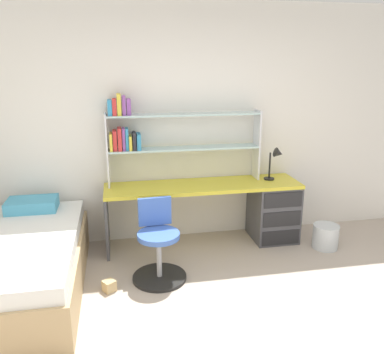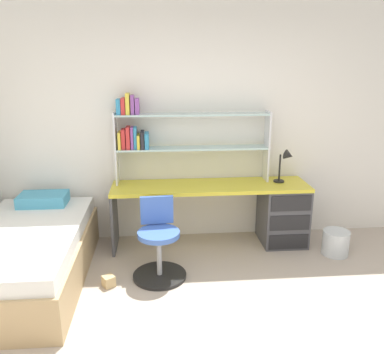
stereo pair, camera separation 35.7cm
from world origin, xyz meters
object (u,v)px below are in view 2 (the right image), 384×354
(desk, at_px, (261,209))
(toy_block_natural_1, at_px, (109,281))
(swivel_chair, at_px, (159,247))
(bookshelf_hutch, at_px, (167,132))
(waste_bin, at_px, (336,243))
(bed_platform, at_px, (27,256))
(desk_lamp, at_px, (287,161))

(desk, relative_size, toy_block_natural_1, 21.46)
(swivel_chair, height_order, toy_block_natural_1, swivel_chair)
(bookshelf_hutch, height_order, waste_bin, bookshelf_hutch)
(bookshelf_hutch, bearing_deg, swivel_chair, -98.38)
(waste_bin, relative_size, toy_block_natural_1, 2.82)
(bookshelf_hutch, height_order, toy_block_natural_1, bookshelf_hutch)
(swivel_chair, height_order, waste_bin, swivel_chair)
(bookshelf_hutch, relative_size, bed_platform, 0.90)
(waste_bin, xyz_separation_m, toy_block_natural_1, (-2.38, -0.45, -0.08))
(bed_platform, xyz_separation_m, waste_bin, (3.14, 0.29, -0.13))
(desk, distance_m, bed_platform, 2.49)
(bed_platform, bearing_deg, desk, 15.33)
(bookshelf_hutch, xyz_separation_m, swivel_chair, (-0.12, -0.80, -0.98))
(desk, xyz_separation_m, desk_lamp, (0.26, 0.01, 0.56))
(desk, xyz_separation_m, waste_bin, (0.74, -0.36, -0.28))
(bed_platform, bearing_deg, swivel_chair, 0.31)
(bed_platform, bearing_deg, desk_lamp, 14.10)
(bookshelf_hutch, xyz_separation_m, waste_bin, (1.79, -0.51, -1.14))
(desk_lamp, height_order, waste_bin, desk_lamp)
(desk_lamp, bearing_deg, toy_block_natural_1, -156.68)
(desk_lamp, bearing_deg, desk, -177.75)
(desk, distance_m, toy_block_natural_1, 1.86)
(desk_lamp, height_order, bed_platform, desk_lamp)
(toy_block_natural_1, bearing_deg, desk_lamp, 23.32)
(bed_platform, xyz_separation_m, toy_block_natural_1, (0.76, -0.15, -0.22))
(toy_block_natural_1, bearing_deg, desk, 26.25)
(swivel_chair, distance_m, toy_block_natural_1, 0.56)
(swivel_chair, bearing_deg, bed_platform, -179.69)
(desk, distance_m, bookshelf_hutch, 1.37)
(desk_lamp, relative_size, toy_block_natural_1, 3.79)
(bed_platform, height_order, toy_block_natural_1, bed_platform)
(waste_bin, bearing_deg, bookshelf_hutch, 164.01)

